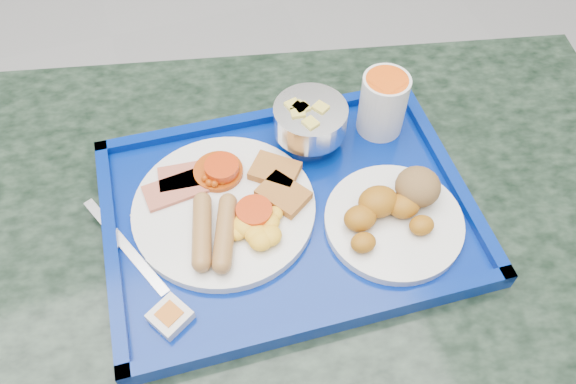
{
  "coord_description": "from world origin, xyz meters",
  "views": [
    {
      "loc": [
        0.08,
        -0.48,
        1.33
      ],
      "look_at": [
        0.22,
        -0.06,
        0.73
      ],
      "focal_mm": 35.0,
      "sensor_mm": 36.0,
      "label": 1
    }
  ],
  "objects_px": {
    "tray": "(288,212)",
    "juice_cup": "(383,102)",
    "bread_plate": "(396,212)",
    "table": "(290,282)",
    "fruit_bowl": "(310,120)",
    "main_plate": "(229,208)"
  },
  "relations": [
    {
      "from": "table",
      "to": "main_plate",
      "type": "bearing_deg",
      "value": 156.07
    },
    {
      "from": "bread_plate",
      "to": "fruit_bowl",
      "type": "distance_m",
      "value": 0.18
    },
    {
      "from": "tray",
      "to": "juice_cup",
      "type": "height_order",
      "value": "juice_cup"
    },
    {
      "from": "tray",
      "to": "bread_plate",
      "type": "xyz_separation_m",
      "value": [
        0.13,
        -0.06,
        0.03
      ]
    },
    {
      "from": "table",
      "to": "tray",
      "type": "xyz_separation_m",
      "value": [
        0.0,
        0.01,
        0.18
      ]
    },
    {
      "from": "table",
      "to": "fruit_bowl",
      "type": "height_order",
      "value": "fruit_bowl"
    },
    {
      "from": "tray",
      "to": "juice_cup",
      "type": "distance_m",
      "value": 0.22
    },
    {
      "from": "tray",
      "to": "bread_plate",
      "type": "relative_size",
      "value": 2.77
    },
    {
      "from": "tray",
      "to": "bread_plate",
      "type": "bearing_deg",
      "value": -25.52
    },
    {
      "from": "bread_plate",
      "to": "fruit_bowl",
      "type": "relative_size",
      "value": 1.75
    },
    {
      "from": "bread_plate",
      "to": "fruit_bowl",
      "type": "xyz_separation_m",
      "value": [
        -0.06,
        0.17,
        0.03
      ]
    },
    {
      "from": "bread_plate",
      "to": "tray",
      "type": "bearing_deg",
      "value": 154.48
    },
    {
      "from": "tray",
      "to": "fruit_bowl",
      "type": "bearing_deg",
      "value": 57.04
    },
    {
      "from": "table",
      "to": "bread_plate",
      "type": "height_order",
      "value": "bread_plate"
    },
    {
      "from": "main_plate",
      "to": "bread_plate",
      "type": "bearing_deg",
      "value": -21.38
    },
    {
      "from": "main_plate",
      "to": "bread_plate",
      "type": "relative_size",
      "value": 1.34
    },
    {
      "from": "tray",
      "to": "main_plate",
      "type": "relative_size",
      "value": 2.07
    },
    {
      "from": "main_plate",
      "to": "juice_cup",
      "type": "xyz_separation_m",
      "value": [
        0.26,
        0.08,
        0.04
      ]
    },
    {
      "from": "main_plate",
      "to": "fruit_bowl",
      "type": "bearing_deg",
      "value": 30.55
    },
    {
      "from": "table",
      "to": "tray",
      "type": "bearing_deg",
      "value": 84.66
    },
    {
      "from": "fruit_bowl",
      "to": "juice_cup",
      "type": "distance_m",
      "value": 0.11
    },
    {
      "from": "table",
      "to": "fruit_bowl",
      "type": "relative_size",
      "value": 11.39
    }
  ]
}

